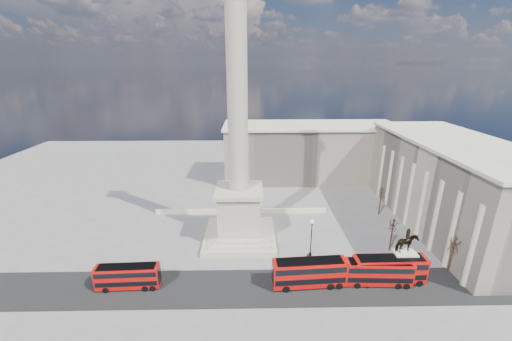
{
  "coord_description": "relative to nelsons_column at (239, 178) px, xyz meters",
  "views": [
    {
      "loc": [
        2.23,
        -50.74,
        33.44
      ],
      "look_at": [
        3.22,
        2.81,
        15.14
      ],
      "focal_mm": 22.0,
      "sensor_mm": 36.0,
      "label": 1
    }
  ],
  "objects": [
    {
      "name": "red_bus_d",
      "position": [
        22.39,
        -14.5,
        -10.69
      ],
      "size": [
        10.55,
        2.87,
        4.24
      ],
      "rotation": [
        0.0,
        0.0,
        -0.04
      ],
      "color": "red",
      "rests_on": "ground"
    },
    {
      "name": "red_bus_b",
      "position": [
        11.37,
        -14.68,
        -10.48
      ],
      "size": [
        11.59,
        3.38,
        4.64
      ],
      "rotation": [
        0.0,
        0.0,
        0.07
      ],
      "color": "red",
      "rests_on": "ground"
    },
    {
      "name": "bare_tree_mid",
      "position": [
        28.42,
        -4.95,
        -7.48
      ],
      "size": [
        1.82,
        1.82,
        6.9
      ],
      "rotation": [
        0.0,
        0.0,
        0.24
      ],
      "color": "#332319",
      "rests_on": "ground"
    },
    {
      "name": "red_bus_c",
      "position": [
        24.27,
        -14.06,
        -10.49
      ],
      "size": [
        11.44,
        2.84,
        4.62
      ],
      "rotation": [
        0.0,
        0.0,
        0.01
      ],
      "color": "red",
      "rests_on": "ground"
    },
    {
      "name": "bare_tree_near",
      "position": [
        35.11,
        -12.36,
        -6.98
      ],
      "size": [
        1.72,
        1.72,
        7.54
      ],
      "rotation": [
        0.0,
        0.0,
        0.27
      ],
      "color": "#332319",
      "rests_on": "ground"
    },
    {
      "name": "building_east",
      "position": [
        45.0,
        5.0,
        -3.59
      ],
      "size": [
        19.0,
        46.0,
        18.6
      ],
      "color": "#BEB29C",
      "rests_on": "ground"
    },
    {
      "name": "asphalt_road",
      "position": [
        5.0,
        -15.0,
        -12.91
      ],
      "size": [
        120.0,
        9.0,
        0.01
      ],
      "primitive_type": "cube",
      "color": "#252525",
      "rests_on": "ground"
    },
    {
      "name": "red_bus_a",
      "position": [
        -16.92,
        -14.59,
        -10.85
      ],
      "size": [
        9.8,
        2.68,
        3.94
      ],
      "rotation": [
        0.0,
        0.0,
        0.04
      ],
      "color": "red",
      "rests_on": "ground"
    },
    {
      "name": "balustrade_wall",
      "position": [
        0.0,
        11.0,
        -12.37
      ],
      "size": [
        40.0,
        0.6,
        1.1
      ],
      "primitive_type": "cube",
      "color": "beige",
      "rests_on": "ground"
    },
    {
      "name": "pedestrian_walking",
      "position": [
        27.76,
        -11.5,
        -11.97
      ],
      "size": [
        0.83,
        0.75,
        1.89
      ],
      "primitive_type": "imported",
      "rotation": [
        0.0,
        0.0,
        0.56
      ],
      "color": "black",
      "rests_on": "ground"
    },
    {
      "name": "equestrian_statue",
      "position": [
        26.89,
        -12.96,
        -9.71
      ],
      "size": [
        4.43,
        3.32,
        9.11
      ],
      "color": "beige",
      "rests_on": "ground"
    },
    {
      "name": "nelsons_column",
      "position": [
        0.0,
        0.0,
        0.0
      ],
      "size": [
        14.0,
        14.0,
        49.85
      ],
      "color": "beige",
      "rests_on": "ground"
    },
    {
      "name": "ground",
      "position": [
        0.0,
        -5.0,
        -12.92
      ],
      "size": [
        180.0,
        180.0,
        0.0
      ],
      "primitive_type": "plane",
      "color": "gray",
      "rests_on": "ground"
    },
    {
      "name": "bare_tree_far",
      "position": [
        32.17,
        9.84,
        -7.35
      ],
      "size": [
        1.73,
        1.73,
        7.06
      ],
      "rotation": [
        0.0,
        0.0,
        -0.24
      ],
      "color": "#332319",
      "rests_on": "ground"
    },
    {
      "name": "pedestrian_crossing",
      "position": [
        12.4,
        -7.98,
        -12.16
      ],
      "size": [
        0.92,
        0.84,
        1.51
      ],
      "primitive_type": "imported",
      "rotation": [
        0.0,
        0.0,
        2.47
      ],
      "color": "black",
      "rests_on": "ground"
    },
    {
      "name": "building_northeast",
      "position": [
        20.0,
        35.0,
        -4.59
      ],
      "size": [
        51.0,
        17.0,
        16.6
      ],
      "color": "#BEB29C",
      "rests_on": "ground"
    },
    {
      "name": "victorian_lamp",
      "position": [
        13.09,
        -6.54,
        -8.61
      ],
      "size": [
        0.63,
        0.63,
        7.32
      ],
      "rotation": [
        0.0,
        0.0,
        0.02
      ],
      "color": "black",
      "rests_on": "ground"
    },
    {
      "name": "pedestrian_standing",
      "position": [
        27.31,
        -11.5,
        -12.09
      ],
      "size": [
        1.0,
        0.91,
        1.66
      ],
      "primitive_type": "imported",
      "rotation": [
        0.0,
        0.0,
        3.57
      ],
      "color": "black",
      "rests_on": "ground"
    }
  ]
}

